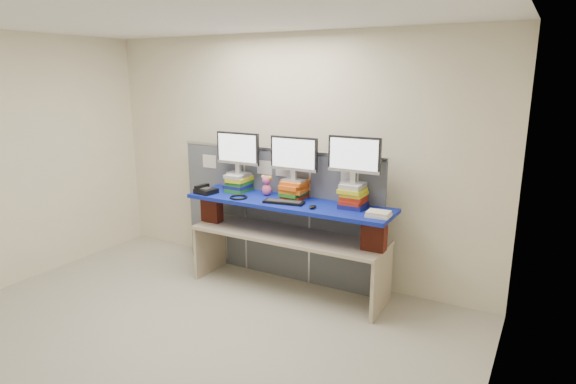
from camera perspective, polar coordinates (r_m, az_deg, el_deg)
The scene contains 18 objects.
room at distance 4.07m, azimuth -14.24°, elevation -0.05°, with size 5.00×4.00×2.80m.
cubicle_partition at distance 5.60m, azimuth -1.28°, elevation -2.50°, with size 2.60×0.06×1.53m.
desk at distance 5.29m, azimuth -0.00°, elevation -6.25°, with size 2.18×0.66×0.66m.
brick_pier_left at distance 5.68m, azimuth -9.00°, elevation -1.91°, with size 0.23×0.13×0.32m, color maroon.
brick_pier_right at distance 4.78m, azimuth 10.17°, elevation -5.00°, with size 0.23×0.13×0.32m, color maroon.
blue_board at distance 5.15m, azimuth -0.00°, elevation -1.31°, with size 2.29×0.57×0.04m, color navy.
book_stack_left at distance 5.58m, azimuth -5.86°, elevation 1.11°, with size 0.25×0.31×0.20m.
book_stack_center at distance 5.22m, azimuth 0.71°, elevation 0.28°, with size 0.26×0.29×0.20m.
book_stack_right at distance 4.93m, azimuth 7.74°, elevation -0.44°, with size 0.26×0.31×0.24m.
monitor_left at distance 5.51m, azimuth -5.96°, elevation 4.91°, with size 0.55×0.16×0.48m.
monitor_center at distance 5.14m, azimuth 0.69°, elevation 4.28°, with size 0.55×0.16×0.48m.
monitor_right at distance 4.85m, azimuth 7.85°, elevation 4.13°, with size 0.55×0.16×0.48m.
keyboard at distance 5.05m, azimuth -0.50°, elevation -1.19°, with size 0.45×0.22×0.03m.
mouse at distance 4.86m, azimuth 2.94°, elevation -1.77°, with size 0.06×0.11×0.03m, color black.
desk_phone at distance 5.55m, azimuth -9.75°, elevation 0.20°, with size 0.24×0.22×0.09m.
headset at distance 5.29m, azimuth -5.88°, elevation -0.62°, with size 0.20×0.20×0.02m, color black.
plush_toy at distance 5.37m, azimuth -2.54°, elevation 0.83°, with size 0.13×0.10×0.23m.
binder_stack at distance 4.66m, azimuth 10.67°, elevation -2.58°, with size 0.23×0.19×0.05m.
Camera 1 is at (2.75, -2.84, 2.35)m, focal length 30.00 mm.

